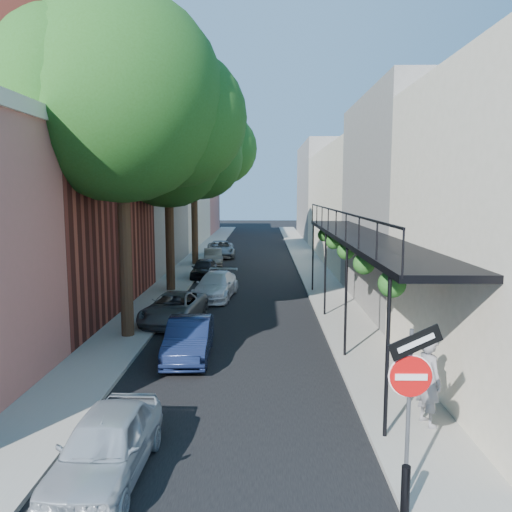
{
  "coord_description": "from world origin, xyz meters",
  "views": [
    {
      "loc": [
        0.84,
        -6.55,
        5.02
      ],
      "look_at": [
        0.59,
        10.5,
        2.8
      ],
      "focal_mm": 35.0,
      "sensor_mm": 36.0,
      "label": 1
    }
  ],
  "objects_px": {
    "oak_near": "(136,103)",
    "parked_car_f": "(213,257)",
    "oak_far": "(201,142)",
    "parked_car_b": "(189,339)",
    "parked_car_a": "(106,445)",
    "parked_car_g": "(221,249)",
    "sign_post": "(411,383)",
    "parked_car_c": "(174,308)",
    "oak_mid": "(177,149)",
    "parked_car_e": "(204,268)",
    "parked_car_d": "(216,286)",
    "bollard": "(405,491)",
    "pedestrian": "(429,381)"
  },
  "relations": [
    {
      "from": "oak_near",
      "to": "parked_car_f",
      "type": "bearing_deg",
      "value": 87.4
    },
    {
      "from": "oak_far",
      "to": "parked_car_b",
      "type": "distance_m",
      "value": 20.8
    },
    {
      "from": "parked_car_a",
      "to": "parked_car_g",
      "type": "height_order",
      "value": "parked_car_g"
    },
    {
      "from": "sign_post",
      "to": "parked_car_c",
      "type": "distance_m",
      "value": 12.66
    },
    {
      "from": "sign_post",
      "to": "oak_mid",
      "type": "relative_size",
      "value": 0.29
    },
    {
      "from": "sign_post",
      "to": "oak_near",
      "type": "relative_size",
      "value": 0.26
    },
    {
      "from": "sign_post",
      "to": "parked_car_e",
      "type": "xyz_separation_m",
      "value": [
        -5.76,
        21.01,
        -1.47
      ]
    },
    {
      "from": "oak_far",
      "to": "parked_car_d",
      "type": "height_order",
      "value": "oak_far"
    },
    {
      "from": "oak_far",
      "to": "parked_car_a",
      "type": "distance_m",
      "value": 26.78
    },
    {
      "from": "parked_car_b",
      "to": "oak_far",
      "type": "bearing_deg",
      "value": 93.73
    },
    {
      "from": "parked_car_b",
      "to": "parked_car_d",
      "type": "xyz_separation_m",
      "value": [
        0.0,
        8.51,
        0.0
      ]
    },
    {
      "from": "parked_car_b",
      "to": "parked_car_e",
      "type": "distance_m",
      "value": 14.01
    },
    {
      "from": "parked_car_a",
      "to": "parked_car_g",
      "type": "xyz_separation_m",
      "value": [
        -0.53,
        29.69,
        0.02
      ]
    },
    {
      "from": "parked_car_a",
      "to": "parked_car_b",
      "type": "relative_size",
      "value": 0.96
    },
    {
      "from": "parked_car_b",
      "to": "parked_car_d",
      "type": "relative_size",
      "value": 0.88
    },
    {
      "from": "parked_car_b",
      "to": "parked_car_d",
      "type": "distance_m",
      "value": 8.51
    },
    {
      "from": "sign_post",
      "to": "oak_mid",
      "type": "height_order",
      "value": "oak_mid"
    },
    {
      "from": "parked_car_e",
      "to": "parked_car_a",
      "type": "bearing_deg",
      "value": -87.55
    },
    {
      "from": "parked_car_c",
      "to": "parked_car_e",
      "type": "height_order",
      "value": "parked_car_e"
    },
    {
      "from": "parked_car_a",
      "to": "parked_car_e",
      "type": "height_order",
      "value": "parked_car_a"
    },
    {
      "from": "parked_car_e",
      "to": "parked_car_f",
      "type": "distance_m",
      "value": 5.15
    },
    {
      "from": "oak_near",
      "to": "oak_mid",
      "type": "bearing_deg",
      "value": 90.37
    },
    {
      "from": "bollard",
      "to": "pedestrian",
      "type": "height_order",
      "value": "pedestrian"
    },
    {
      "from": "parked_car_f",
      "to": "pedestrian",
      "type": "bearing_deg",
      "value": -81.57
    },
    {
      "from": "sign_post",
      "to": "parked_car_g",
      "type": "height_order",
      "value": "sign_post"
    },
    {
      "from": "bollard",
      "to": "oak_mid",
      "type": "height_order",
      "value": "oak_mid"
    },
    {
      "from": "bollard",
      "to": "parked_car_d",
      "type": "relative_size",
      "value": 0.19
    },
    {
      "from": "oak_mid",
      "to": "pedestrian",
      "type": "bearing_deg",
      "value": -62.19
    },
    {
      "from": "parked_car_d",
      "to": "sign_post",
      "type": "bearing_deg",
      "value": -67.26
    },
    {
      "from": "parked_car_c",
      "to": "parked_car_d",
      "type": "bearing_deg",
      "value": 82.59
    },
    {
      "from": "parked_car_e",
      "to": "pedestrian",
      "type": "relative_size",
      "value": 1.74
    },
    {
      "from": "oak_near",
      "to": "parked_car_b",
      "type": "distance_m",
      "value": 7.86
    },
    {
      "from": "sign_post",
      "to": "pedestrian",
      "type": "height_order",
      "value": "sign_post"
    },
    {
      "from": "parked_car_a",
      "to": "parked_car_b",
      "type": "height_order",
      "value": "parked_car_b"
    },
    {
      "from": "oak_far",
      "to": "pedestrian",
      "type": "bearing_deg",
      "value": -72.06
    },
    {
      "from": "bollard",
      "to": "parked_car_a",
      "type": "xyz_separation_m",
      "value": [
        -4.91,
        1.15,
        0.08
      ]
    },
    {
      "from": "parked_car_d",
      "to": "parked_car_e",
      "type": "relative_size",
      "value": 1.24
    },
    {
      "from": "oak_near",
      "to": "parked_car_b",
      "type": "xyz_separation_m",
      "value": [
        1.97,
        -2.23,
        -7.28
      ]
    },
    {
      "from": "bollard",
      "to": "parked_car_d",
      "type": "xyz_separation_m",
      "value": [
        -4.4,
        16.03,
        0.08
      ]
    },
    {
      "from": "bollard",
      "to": "parked_car_f",
      "type": "distance_m",
      "value": 27.22
    },
    {
      "from": "bollard",
      "to": "parked_car_g",
      "type": "xyz_separation_m",
      "value": [
        -5.44,
        30.84,
        0.1
      ]
    },
    {
      "from": "parked_car_d",
      "to": "oak_far",
      "type": "bearing_deg",
      "value": 106.73
    },
    {
      "from": "bollard",
      "to": "parked_car_b",
      "type": "distance_m",
      "value": 8.72
    },
    {
      "from": "parked_car_a",
      "to": "pedestrian",
      "type": "relative_size",
      "value": 1.83
    },
    {
      "from": "oak_near",
      "to": "parked_car_g",
      "type": "bearing_deg",
      "value": 87.48
    },
    {
      "from": "sign_post",
      "to": "bollard",
      "type": "relative_size",
      "value": 3.74
    },
    {
      "from": "oak_far",
      "to": "parked_car_d",
      "type": "relative_size",
      "value": 2.88
    },
    {
      "from": "parked_car_d",
      "to": "parked_car_a",
      "type": "bearing_deg",
      "value": -85.55
    },
    {
      "from": "sign_post",
      "to": "oak_mid",
      "type": "distance_m",
      "value": 19.14
    },
    {
      "from": "sign_post",
      "to": "bollard",
      "type": "bearing_deg",
      "value": -108.56
    }
  ]
}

